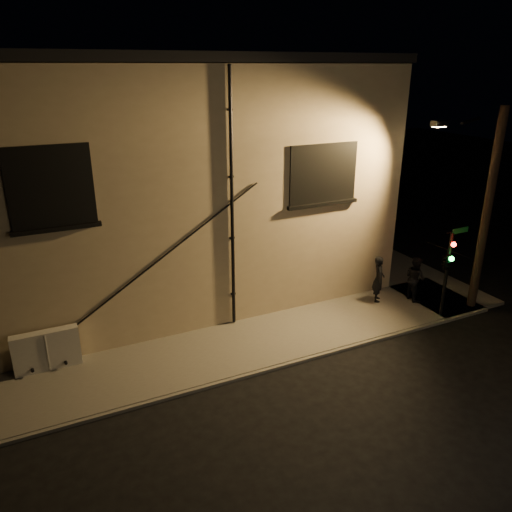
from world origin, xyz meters
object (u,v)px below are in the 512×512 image
pedestrian_b (415,278)px  traffic_signal (447,261)px  utility_cabinet (47,350)px  pedestrian_a (379,279)px  streetlamp_pole (484,208)px

pedestrian_b → traffic_signal: bearing=178.5°
utility_cabinet → pedestrian_a: 11.55m
utility_cabinet → pedestrian_a: bearing=-2.5°
utility_cabinet → pedestrian_b: (12.85, -0.99, 0.24)m
pedestrian_b → traffic_signal: 2.00m
traffic_signal → utility_cabinet: bearing=168.8°
streetlamp_pole → pedestrian_a: bearing=147.9°
utility_cabinet → traffic_signal: bearing=-11.2°
pedestrian_b → streetlamp_pole: bearing=-125.1°
utility_cabinet → streetlamp_pole: bearing=-9.0°
utility_cabinet → streetlamp_pole: size_ratio=0.25×
pedestrian_a → traffic_signal: (1.13, -2.01, 1.25)m
utility_cabinet → traffic_signal: size_ratio=0.58×
utility_cabinet → pedestrian_b: bearing=-4.4°
streetlamp_pole → traffic_signal: bearing=-171.6°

